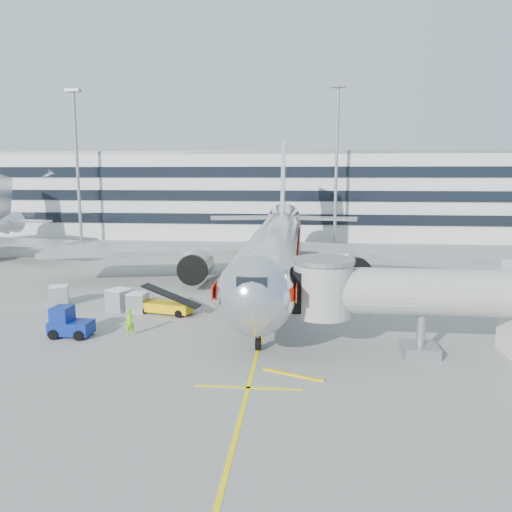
# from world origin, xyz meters

# --- Properties ---
(ground) EXTENTS (180.00, 180.00, 0.00)m
(ground) POSITION_xyz_m (0.00, 0.00, 0.00)
(ground) COLOR gray
(ground) RESTS_ON ground
(lead_in_line) EXTENTS (0.25, 70.00, 0.01)m
(lead_in_line) POSITION_xyz_m (0.00, 10.00, 0.01)
(lead_in_line) COLOR yellow
(lead_in_line) RESTS_ON ground
(stop_bar) EXTENTS (6.00, 0.25, 0.01)m
(stop_bar) POSITION_xyz_m (0.00, -14.00, 0.01)
(stop_bar) COLOR yellow
(stop_bar) RESTS_ON ground
(main_jet) EXTENTS (50.95, 48.70, 16.06)m
(main_jet) POSITION_xyz_m (0.00, 11.72, 4.23)
(main_jet) COLOR silver
(main_jet) RESTS_ON ground
(jet_bridge) EXTENTS (17.80, 4.50, 7.00)m
(jet_bridge) POSITION_xyz_m (12.18, -8.00, 3.87)
(jet_bridge) COLOR silver
(jet_bridge) RESTS_ON ground
(terminal) EXTENTS (150.00, 24.25, 15.60)m
(terminal) POSITION_xyz_m (0.00, 57.95, 7.80)
(terminal) COLOR silver
(terminal) RESTS_ON ground
(light_mast_west) EXTENTS (2.40, 1.20, 25.45)m
(light_mast_west) POSITION_xyz_m (-35.00, 42.00, 14.88)
(light_mast_west) COLOR gray
(light_mast_west) RESTS_ON ground
(light_mast_centre) EXTENTS (2.40, 1.20, 25.45)m
(light_mast_centre) POSITION_xyz_m (8.00, 42.00, 14.88)
(light_mast_centre) COLOR gray
(light_mast_centre) RESTS_ON ground
(belt_loader) EXTENTS (5.15, 2.73, 2.40)m
(belt_loader) POSITION_xyz_m (-8.67, 0.12, 0.68)
(belt_loader) COLOR #E4B709
(belt_loader) RESTS_ON ground
(baggage_tug) EXTENTS (2.97, 1.94, 2.20)m
(baggage_tug) POSITION_xyz_m (-13.86, -6.47, 0.96)
(baggage_tug) COLOR navy
(baggage_tug) RESTS_ON ground
(cargo_container_left) EXTENTS (2.09, 2.09, 1.72)m
(cargo_container_left) POSITION_xyz_m (-18.92, 2.09, 0.86)
(cargo_container_left) COLOR #ADAFB4
(cargo_container_left) RESTS_ON ground
(cargo_container_right) EXTENTS (1.66, 1.66, 1.65)m
(cargo_container_right) POSITION_xyz_m (-11.04, 0.39, 0.83)
(cargo_container_right) COLOR #ADAFB4
(cargo_container_right) RESTS_ON ground
(cargo_container_front) EXTENTS (2.28, 2.28, 1.84)m
(cargo_container_front) POSITION_xyz_m (-12.79, 0.80, 0.93)
(cargo_container_front) COLOR #ADAFB4
(cargo_container_front) RESTS_ON ground
(ramp_worker) EXTENTS (0.84, 0.74, 1.93)m
(ramp_worker) POSITION_xyz_m (-9.52, -5.85, 0.96)
(ramp_worker) COLOR #78D616
(ramp_worker) RESTS_ON ground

